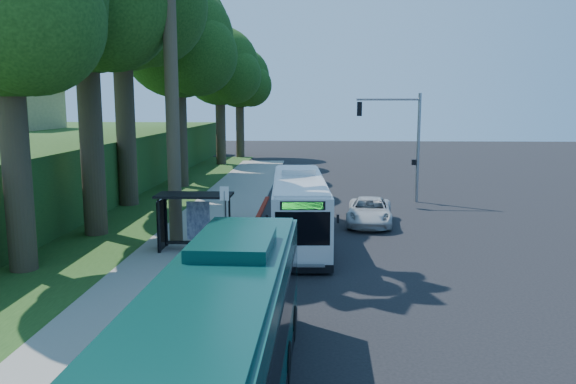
{
  "coord_description": "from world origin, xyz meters",
  "views": [
    {
      "loc": [
        -2.04,
        -26.28,
        6.34
      ],
      "look_at": [
        -3.18,
        1.0,
        2.03
      ],
      "focal_mm": 35.0,
      "sensor_mm": 36.0,
      "label": 1
    }
  ],
  "objects_px": {
    "white_bus": "(299,207)",
    "pickup": "(369,211)",
    "bus_shelter": "(189,210)",
    "teal_bus": "(219,348)"
  },
  "relations": [
    {
      "from": "bus_shelter",
      "to": "teal_bus",
      "type": "distance_m",
      "value": 13.69
    },
    {
      "from": "white_bus",
      "to": "teal_bus",
      "type": "relative_size",
      "value": 0.95
    },
    {
      "from": "bus_shelter",
      "to": "pickup",
      "type": "bearing_deg",
      "value": 35.4
    },
    {
      "from": "pickup",
      "to": "white_bus",
      "type": "bearing_deg",
      "value": -127.91
    },
    {
      "from": "white_bus",
      "to": "pickup",
      "type": "bearing_deg",
      "value": 42.86
    },
    {
      "from": "teal_bus",
      "to": "pickup",
      "type": "relative_size",
      "value": 2.32
    },
    {
      "from": "white_bus",
      "to": "pickup",
      "type": "height_order",
      "value": "white_bus"
    },
    {
      "from": "bus_shelter",
      "to": "pickup",
      "type": "distance_m",
      "value": 10.25
    },
    {
      "from": "white_bus",
      "to": "pickup",
      "type": "relative_size",
      "value": 2.2
    },
    {
      "from": "bus_shelter",
      "to": "white_bus",
      "type": "relative_size",
      "value": 0.29
    }
  ]
}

